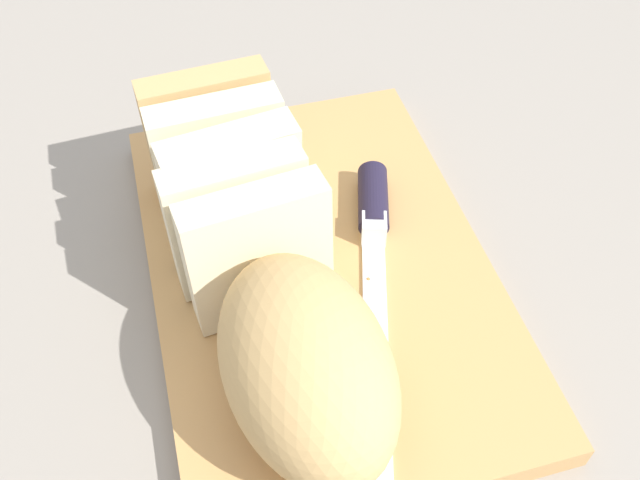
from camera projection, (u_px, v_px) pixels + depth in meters
ground_plane at (320, 281)px, 0.59m from camera, size 3.00×3.00×0.00m
cutting_board at (320, 273)px, 0.58m from camera, size 0.41×0.28×0.02m
bread_loaf at (268, 275)px, 0.50m from camera, size 0.35×0.15×0.11m
bread_knife at (374, 231)px, 0.58m from camera, size 0.30×0.10×0.03m
crumb_near_knife at (368, 280)px, 0.56m from camera, size 0.00×0.00×0.00m
crumb_near_loaf at (370, 212)px, 0.61m from camera, size 0.00×0.00×0.00m
crumb_stray_left at (260, 254)px, 0.58m from camera, size 0.01×0.01×0.01m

